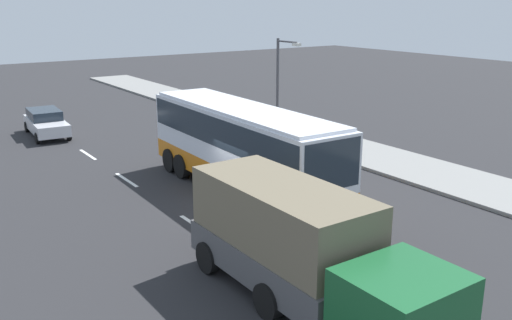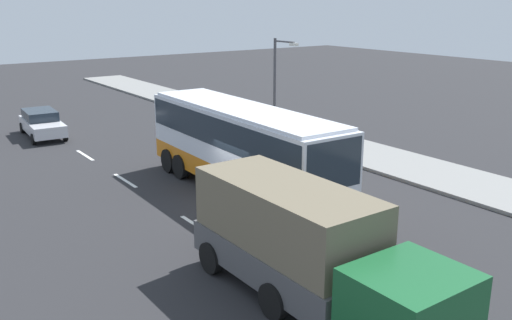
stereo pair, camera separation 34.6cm
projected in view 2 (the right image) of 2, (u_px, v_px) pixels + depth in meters
ground_plane at (233, 207)px, 21.87m from camera, size 120.00×120.00×0.00m
sidewalk_curb at (402, 164)px, 27.37m from camera, size 80.00×4.00×0.15m
lane_centreline at (184, 217)px, 20.83m from camera, size 37.39×0.16×0.01m
coach_bus at (242, 141)px, 22.93m from camera, size 11.34×3.02×3.63m
cargo_truck at (308, 247)px, 14.48m from camera, size 8.29×2.62×3.08m
car_silver_hatch at (42, 123)px, 33.12m from camera, size 4.85×2.20×1.53m
pedestrian_near_curb at (308, 128)px, 30.80m from camera, size 0.32×0.32×1.55m
street_lamp at (277, 80)px, 31.62m from camera, size 1.99×0.24×5.62m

